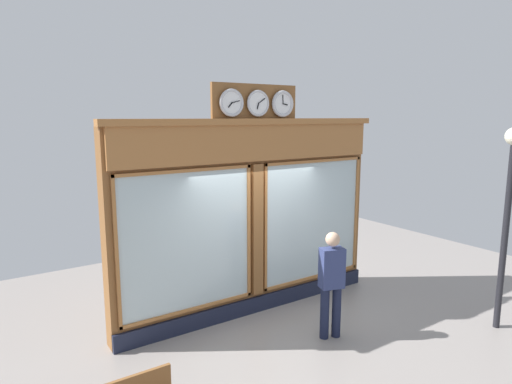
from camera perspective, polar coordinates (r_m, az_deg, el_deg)
shop_facade at (r=7.61m, az=-0.52°, el=-3.05°), size 5.14×0.42×3.93m
pedestrian at (r=6.96m, az=9.76°, el=-11.22°), size 0.41×0.32×1.69m
street_lamp at (r=7.90m, az=29.95°, el=-0.52°), size 0.28×0.28×3.25m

